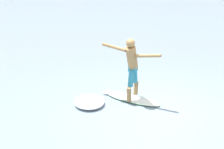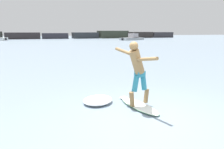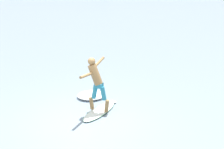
# 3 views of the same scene
# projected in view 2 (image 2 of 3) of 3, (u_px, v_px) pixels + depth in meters

# --- Properties ---
(ground_plane) EXTENTS (200.00, 200.00, 0.00)m
(ground_plane) POSITION_uv_depth(u_px,v_px,m) (148.00, 115.00, 5.79)
(ground_plane) COLOR #7E91A2
(rock_jetty_breakwater) EXTENTS (69.95, 5.42, 2.28)m
(rock_jetty_breakwater) POSITION_uv_depth(u_px,v_px,m) (64.00, 35.00, 64.69)
(rock_jetty_breakwater) COLOR #2F3226
(rock_jetty_breakwater) RESTS_ON ground
(surfboard) EXTENTS (0.82, 1.93, 0.22)m
(surfboard) POSITION_uv_depth(u_px,v_px,m) (138.00, 105.00, 6.43)
(surfboard) COLOR white
(surfboard) RESTS_ON ground
(surfer) EXTENTS (0.87, 1.67, 1.84)m
(surfer) POSITION_uv_depth(u_px,v_px,m) (137.00, 68.00, 6.12)
(surfer) COLOR olive
(surfer) RESTS_ON surfboard
(small_boat_offshore) EXTENTS (7.59, 5.09, 2.51)m
(small_boat_offshore) POSITION_uv_depth(u_px,v_px,m) (133.00, 38.00, 54.13)
(small_boat_offshore) COLOR #A7AFB5
(small_boat_offshore) RESTS_ON ground
(wave_foam_at_tail) EXTENTS (1.33, 1.36, 0.17)m
(wave_foam_at_tail) POSITION_uv_depth(u_px,v_px,m) (98.00, 100.00, 6.77)
(wave_foam_at_tail) COLOR white
(wave_foam_at_tail) RESTS_ON ground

